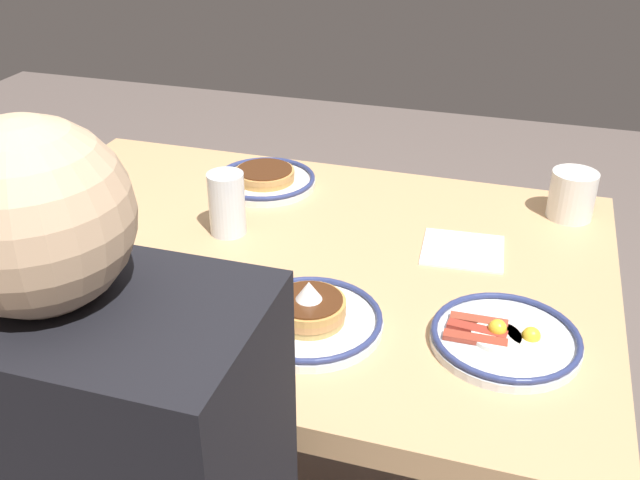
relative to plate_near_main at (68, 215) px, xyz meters
The scene contains 9 objects.
dining_table 0.46m from the plate_near_main, behind, with size 1.21×0.85×0.73m.
plate_near_main is the anchor object (origin of this frame).
plate_center_pancakes 0.42m from the plate_near_main, 138.20° to the right, with size 0.23×0.23×0.04m.
plate_far_companion 0.61m from the plate_near_main, 161.07° to the left, with size 0.23×0.23×0.08m.
plate_far_side 0.89m from the plate_near_main, behind, with size 0.23×0.23×0.04m.
coffee_mug 1.02m from the plate_near_main, 161.24° to the right, with size 0.09×0.12×0.10m.
drinking_glass 0.33m from the plate_near_main, behind, with size 0.07×0.07×0.12m.
paper_napkin 0.78m from the plate_near_main, behind, with size 0.15×0.14×0.00m, color white.
fork_near 0.22m from the plate_near_main, 102.01° to the left, with size 0.18×0.06×0.01m.
Camera 1 is at (-0.42, 1.10, 1.40)m, focal length 40.56 mm.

